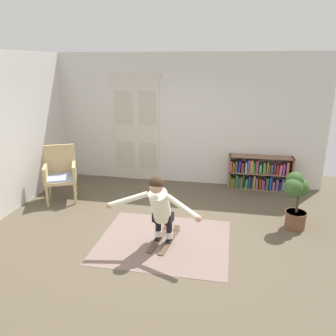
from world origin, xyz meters
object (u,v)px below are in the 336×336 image
at_px(potted_plant, 296,196).
at_px(person_skier, 160,205).
at_px(bookshelf, 259,174).
at_px(skis_pair, 164,239).
at_px(wicker_chair, 60,172).

xyz_separation_m(potted_plant, person_skier, (-2.07, -1.02, 0.10)).
height_order(bookshelf, person_skier, person_skier).
distance_m(bookshelf, person_skier, 3.23).
bearing_deg(skis_pair, wicker_chair, 152.69).
relative_size(skis_pair, person_skier, 0.63).
distance_m(bookshelf, potted_plant, 1.84).
bearing_deg(skis_pair, potted_plant, 21.78).
bearing_deg(bookshelf, skis_pair, -121.47).
bearing_deg(bookshelf, potted_plant, -75.28).
bearing_deg(skis_pair, person_skier, -97.73).
bearing_deg(person_skier, wicker_chair, 148.74).
bearing_deg(wicker_chair, bookshelf, 18.83).
bearing_deg(skis_pair, bookshelf, 58.53).
xyz_separation_m(potted_plant, skis_pair, (-2.05, -0.82, -0.57)).
bearing_deg(wicker_chair, potted_plant, -5.34).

